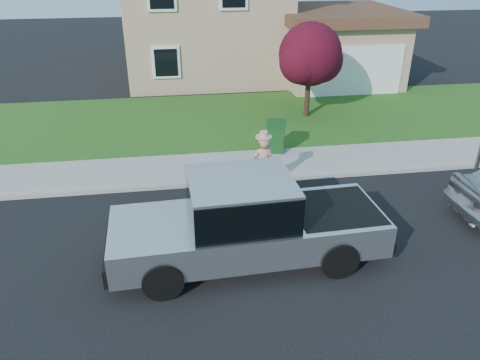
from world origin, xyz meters
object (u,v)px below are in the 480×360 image
object	(u,v)px
pickup_truck	(247,223)
trash_bin	(276,136)
ornamental_tree	(311,57)
woman	(263,164)

from	to	relation	value
pickup_truck	trash_bin	size ratio (longest dim) A/B	6.13
ornamental_tree	trash_bin	distance (m)	4.52
woman	ornamental_tree	world-z (taller)	ornamental_tree
ornamental_tree	woman	bearing A→B (deg)	-116.55
trash_bin	woman	bearing A→B (deg)	-94.74
pickup_truck	trash_bin	xyz separation A→B (m)	(1.94, 5.78, -0.29)
pickup_truck	trash_bin	distance (m)	6.11
pickup_truck	ornamental_tree	xyz separation A→B (m)	(4.07, 9.31, 1.56)
pickup_truck	ornamental_tree	size ratio (longest dim) A/B	1.69
woman	trash_bin	bearing A→B (deg)	-112.99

